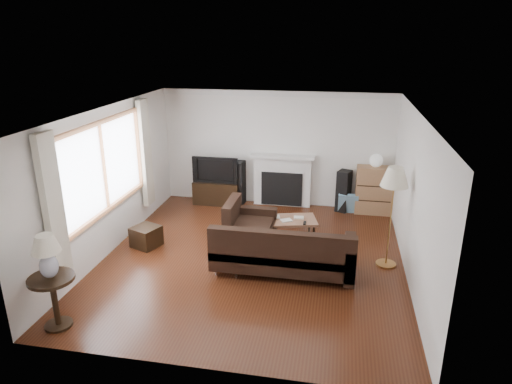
% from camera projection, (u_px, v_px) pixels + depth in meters
% --- Properties ---
extents(room, '(5.10, 5.60, 2.54)m').
position_uv_depth(room, '(253.00, 189.00, 7.36)').
color(room, '#461F0F').
rests_on(room, ground).
extents(window, '(0.12, 2.74, 1.54)m').
position_uv_depth(window, '(104.00, 167.00, 7.50)').
color(window, '#925B36').
rests_on(window, room).
extents(curtain_near, '(0.10, 0.35, 2.10)m').
position_uv_depth(curtain_near, '(53.00, 209.00, 6.13)').
color(curtain_near, silver).
rests_on(curtain_near, room).
extents(curtain_far, '(0.10, 0.35, 2.10)m').
position_uv_depth(curtain_far, '(146.00, 153.00, 8.95)').
color(curtain_far, silver).
rests_on(curtain_far, room).
extents(fireplace, '(1.40, 0.26, 1.15)m').
position_uv_depth(fireplace, '(282.00, 180.00, 10.01)').
color(fireplace, white).
rests_on(fireplace, room).
extents(tv_stand, '(1.02, 0.46, 0.51)m').
position_uv_depth(tv_stand, '(217.00, 192.00, 10.22)').
color(tv_stand, black).
rests_on(tv_stand, ground).
extents(television, '(1.02, 0.13, 0.59)m').
position_uv_depth(television, '(217.00, 169.00, 10.04)').
color(television, black).
rests_on(television, tv_stand).
extents(speaker_left, '(0.30, 0.35, 0.98)m').
position_uv_depth(speaker_left, '(238.00, 183.00, 10.12)').
color(speaker_left, black).
rests_on(speaker_left, ground).
extents(speaker_right, '(0.34, 0.37, 0.90)m').
position_uv_depth(speaker_right, '(344.00, 191.00, 9.72)').
color(speaker_right, black).
rests_on(speaker_right, ground).
extents(bookshelf, '(0.74, 0.35, 1.02)m').
position_uv_depth(bookshelf, '(373.00, 190.00, 9.59)').
color(bookshelf, '#9E6F49').
rests_on(bookshelf, ground).
extents(globe_lamp, '(0.27, 0.27, 0.27)m').
position_uv_depth(globe_lamp, '(376.00, 161.00, 9.37)').
color(globe_lamp, white).
rests_on(globe_lamp, bookshelf).
extents(sectional_sofa, '(2.43, 1.78, 0.79)m').
position_uv_depth(sectional_sofa, '(283.00, 249.00, 7.23)').
color(sectional_sofa, black).
rests_on(sectional_sofa, ground).
extents(coffee_table, '(1.18, 0.83, 0.42)m').
position_uv_depth(coffee_table, '(286.00, 229.00, 8.41)').
color(coffee_table, '#8A5C42').
rests_on(coffee_table, ground).
extents(footstool, '(0.56, 0.56, 0.37)m').
position_uv_depth(footstool, '(146.00, 236.00, 8.18)').
color(footstool, black).
rests_on(footstool, ground).
extents(floor_lamp, '(0.51, 0.51, 1.69)m').
position_uv_depth(floor_lamp, '(391.00, 218.00, 7.29)').
color(floor_lamp, '#A27038').
rests_on(floor_lamp, ground).
extents(side_table, '(0.58, 0.58, 0.72)m').
position_uv_depth(side_table, '(55.00, 302.00, 5.88)').
color(side_table, black).
rests_on(side_table, ground).
extents(table_lamp, '(0.36, 0.36, 0.58)m').
position_uv_depth(table_lamp, '(47.00, 257.00, 5.66)').
color(table_lamp, silver).
rests_on(table_lamp, side_table).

